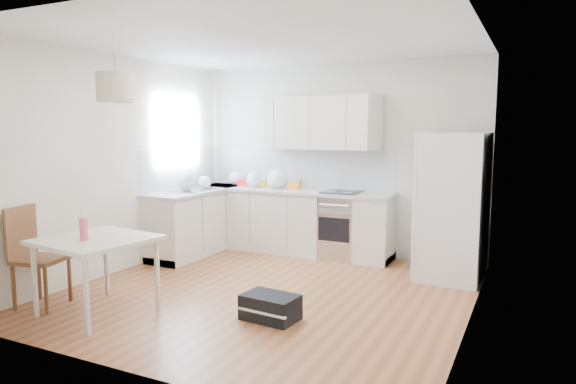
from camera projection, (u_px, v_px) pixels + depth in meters
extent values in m
plane|color=brown|center=(268.00, 292.00, 5.66)|extent=(4.20, 4.20, 0.00)
plane|color=white|center=(267.00, 41.00, 5.32)|extent=(4.20, 4.20, 0.00)
plane|color=beige|center=(336.00, 160.00, 7.36)|extent=(4.20, 0.00, 4.20)
plane|color=beige|center=(119.00, 164.00, 6.41)|extent=(0.00, 4.20, 4.20)
plane|color=beige|center=(474.00, 179.00, 4.58)|extent=(0.00, 4.20, 4.20)
cube|color=#BFE0F9|center=(177.00, 132.00, 7.38)|extent=(0.02, 1.00, 1.00)
cube|color=beige|center=(290.00, 222.00, 7.47)|extent=(3.00, 0.60, 0.88)
cube|color=beige|center=(198.00, 222.00, 7.46)|extent=(0.60, 1.80, 0.88)
cube|color=silver|center=(290.00, 191.00, 7.41)|extent=(3.02, 0.64, 0.04)
cube|color=silver|center=(197.00, 191.00, 7.40)|extent=(0.64, 1.82, 0.04)
cube|color=silver|center=(298.00, 168.00, 7.64)|extent=(3.00, 0.01, 0.58)
cube|color=silver|center=(180.00, 169.00, 7.49)|extent=(0.01, 1.80, 0.58)
cube|color=beige|center=(323.00, 123.00, 7.22)|extent=(1.70, 0.32, 0.75)
cube|color=#BEB4A2|center=(96.00, 240.00, 4.94)|extent=(1.07, 1.07, 0.04)
cylinder|color=beige|center=(35.00, 281.00, 4.87)|extent=(0.05, 0.05, 0.71)
cylinder|color=beige|center=(86.00, 296.00, 4.43)|extent=(0.05, 0.05, 0.71)
cylinder|color=beige|center=(106.00, 263.00, 5.53)|extent=(0.05, 0.05, 0.71)
cylinder|color=beige|center=(157.00, 274.00, 5.09)|extent=(0.05, 0.05, 0.71)
cylinder|color=#D63B58|center=(83.00, 227.00, 4.82)|extent=(0.09, 0.09, 0.25)
cube|color=black|center=(270.00, 307.00, 4.84)|extent=(0.55, 0.38, 0.24)
cylinder|color=beige|center=(115.00, 87.00, 4.82)|extent=(0.44, 0.44, 0.27)
ellipsoid|color=silver|center=(236.00, 178.00, 7.90)|extent=(0.24, 0.20, 0.22)
ellipsoid|color=silver|center=(255.00, 180.00, 7.65)|extent=(0.25, 0.22, 0.23)
ellipsoid|color=silver|center=(278.00, 179.00, 7.53)|extent=(0.31, 0.26, 0.28)
ellipsoid|color=silver|center=(205.00, 182.00, 7.53)|extent=(0.20, 0.17, 0.18)
ellipsoid|color=silver|center=(187.00, 181.00, 7.24)|extent=(0.30, 0.25, 0.27)
cube|color=orange|center=(294.00, 185.00, 7.42)|extent=(0.18, 0.13, 0.11)
cube|color=gold|center=(261.00, 184.00, 7.65)|extent=(0.16, 0.11, 0.10)
cube|color=red|center=(242.00, 183.00, 7.80)|extent=(0.18, 0.16, 0.10)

